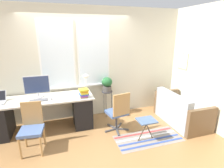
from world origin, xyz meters
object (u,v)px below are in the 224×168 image
(mouse, at_px, (52,99))
(potted_plant, at_px, (107,84))
(folding_stool, at_px, (146,122))
(plant_stand, at_px, (107,94))
(monitor, at_px, (37,86))
(desk_lamp, at_px, (86,79))
(book_stack, at_px, (84,93))
(desk_chair_wooden, at_px, (32,126))
(keyboard, at_px, (39,100))
(couch_loveseat, at_px, (180,112))
(office_chair_swivel, at_px, (118,112))

(mouse, xyz_separation_m, potted_plant, (1.32, 0.38, 0.10))
(folding_stool, bearing_deg, potted_plant, 109.07)
(plant_stand, bearing_deg, folding_stool, -70.93)
(monitor, relative_size, desk_lamp, 1.15)
(plant_stand, relative_size, folding_stool, 1.48)
(monitor, distance_m, plant_stand, 1.66)
(book_stack, distance_m, desk_chair_wooden, 1.20)
(book_stack, height_order, potted_plant, potted_plant)
(book_stack, xyz_separation_m, potted_plant, (0.65, 0.46, 0.02))
(monitor, bearing_deg, keyboard, -84.17)
(desk_lamp, bearing_deg, mouse, -167.00)
(folding_stool, bearing_deg, desk_chair_wooden, 170.68)
(couch_loveseat, height_order, plant_stand, couch_loveseat)
(book_stack, bearing_deg, office_chair_swivel, -28.14)
(folding_stool, bearing_deg, couch_loveseat, 19.62)
(folding_stool, bearing_deg, plant_stand, 109.07)
(monitor, relative_size, plant_stand, 0.77)
(keyboard, relative_size, potted_plant, 0.96)
(desk_chair_wooden, relative_size, potted_plant, 2.48)
(book_stack, bearing_deg, plant_stand, 35.05)
(keyboard, distance_m, desk_lamp, 1.09)
(mouse, height_order, office_chair_swivel, office_chair_swivel)
(office_chair_swivel, bearing_deg, mouse, -28.18)
(monitor, bearing_deg, book_stack, -17.96)
(keyboard, height_order, desk_chair_wooden, desk_chair_wooden)
(office_chair_swivel, distance_m, couch_loveseat, 1.57)
(book_stack, height_order, office_chair_swivel, book_stack)
(keyboard, bearing_deg, desk_chair_wooden, -100.19)
(desk_lamp, bearing_deg, keyboard, -170.70)
(desk_lamp, bearing_deg, book_stack, -110.07)
(office_chair_swivel, distance_m, potted_plant, 0.90)
(monitor, relative_size, couch_loveseat, 0.39)
(desk_lamp, bearing_deg, couch_loveseat, -17.66)
(monitor, distance_m, book_stack, 1.01)
(book_stack, xyz_separation_m, folding_stool, (1.09, -0.83, -0.45))
(desk_chair_wooden, relative_size, office_chair_swivel, 0.99)
(couch_loveseat, bearing_deg, desk_chair_wooden, 90.95)
(keyboard, bearing_deg, book_stack, -5.21)
(mouse, bearing_deg, office_chair_swivel, -17.82)
(couch_loveseat, bearing_deg, monitor, 76.97)
(keyboard, relative_size, folding_stool, 0.78)
(desk_lamp, xyz_separation_m, desk_chair_wooden, (-1.13, -0.73, -0.62))
(office_chair_swivel, height_order, couch_loveseat, office_chair_swivel)
(office_chair_swivel, relative_size, potted_plant, 2.52)
(mouse, bearing_deg, couch_loveseat, -9.82)
(mouse, relative_size, desk_chair_wooden, 0.07)
(mouse, height_order, desk_chair_wooden, desk_chair_wooden)
(book_stack, distance_m, plant_stand, 0.83)
(office_chair_swivel, bearing_deg, desk_chair_wooden, -6.14)
(desk_lamp, relative_size, plant_stand, 0.68)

